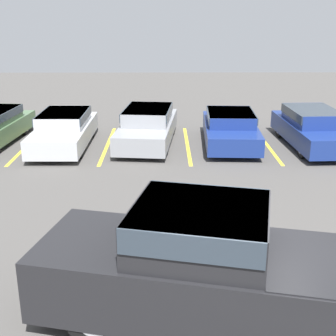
% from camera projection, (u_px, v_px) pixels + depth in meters
% --- Properties ---
extents(ground_plane, '(60.00, 60.00, 0.00)m').
position_uv_depth(ground_plane, '(240.00, 316.00, 7.42)').
color(ground_plane, '#4C4947').
extents(stall_stripe_b, '(0.12, 4.85, 0.01)m').
position_uv_depth(stall_stripe_b, '(28.00, 145.00, 16.72)').
color(stall_stripe_b, yellow).
rests_on(stall_stripe_b, ground_plane).
extents(stall_stripe_c, '(0.12, 4.85, 0.01)m').
position_uv_depth(stall_stripe_c, '(108.00, 145.00, 16.74)').
color(stall_stripe_c, yellow).
rests_on(stall_stripe_c, ground_plane).
extents(stall_stripe_d, '(0.12, 4.85, 0.01)m').
position_uv_depth(stall_stripe_d, '(187.00, 145.00, 16.76)').
color(stall_stripe_d, yellow).
rests_on(stall_stripe_d, ground_plane).
extents(stall_stripe_e, '(0.12, 4.85, 0.01)m').
position_uv_depth(stall_stripe_e, '(267.00, 145.00, 16.78)').
color(stall_stripe_e, yellow).
rests_on(stall_stripe_e, ground_plane).
extents(pickup_truck, '(5.75, 3.13, 1.94)m').
position_uv_depth(pickup_truck, '(218.00, 269.00, 6.94)').
color(pickup_truck, black).
rests_on(pickup_truck, ground_plane).
extents(parked_sedan_b, '(1.73, 4.47, 1.23)m').
position_uv_depth(parked_sedan_b, '(64.00, 129.00, 16.35)').
color(parked_sedan_b, '#B7BABF').
rests_on(parked_sedan_b, ground_plane).
extents(parked_sedan_c, '(2.21, 4.84, 1.27)m').
position_uv_depth(parked_sedan_c, '(148.00, 125.00, 16.79)').
color(parked_sedan_c, gray).
rests_on(parked_sedan_c, ground_plane).
extents(parked_sedan_d, '(1.97, 4.31, 1.19)m').
position_uv_depth(parked_sedan_d, '(230.00, 127.00, 16.57)').
color(parked_sedan_d, navy).
rests_on(parked_sedan_d, ground_plane).
extents(parked_sedan_e, '(1.92, 4.62, 1.32)m').
position_uv_depth(parked_sedan_e, '(312.00, 127.00, 16.38)').
color(parked_sedan_e, navy).
rests_on(parked_sedan_e, ground_plane).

